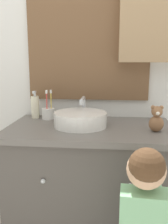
{
  "coord_description": "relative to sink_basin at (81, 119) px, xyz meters",
  "views": [
    {
      "loc": [
        0.12,
        -1.14,
        1.2
      ],
      "look_at": [
        -0.03,
        0.26,
        0.9
      ],
      "focal_mm": 40.0,
      "sensor_mm": 36.0,
      "label": 1
    }
  ],
  "objects": [
    {
      "name": "sink_basin",
      "position": [
        0.0,
        0.0,
        0.0
      ],
      "size": [
        0.32,
        0.37,
        0.16
      ],
      "color": "white",
      "rests_on": "vanity_counter"
    },
    {
      "name": "toothbrush_holder",
      "position": [
        -0.24,
        0.16,
        -0.0
      ],
      "size": [
        0.08,
        0.08,
        0.2
      ],
      "color": "silver",
      "rests_on": "vanity_counter"
    },
    {
      "name": "teddy_bear",
      "position": [
        0.43,
        -0.08,
        0.03
      ],
      "size": [
        0.08,
        0.07,
        0.15
      ],
      "color": "brown",
      "rests_on": "vanity_counter"
    },
    {
      "name": "wall_back",
      "position": [
        0.08,
        0.3,
        0.43
      ],
      "size": [
        3.2,
        0.18,
        2.5
      ],
      "color": "silver",
      "rests_on": "ground_plane"
    },
    {
      "name": "soap_dispenser",
      "position": [
        -0.34,
        0.18,
        0.03
      ],
      "size": [
        0.06,
        0.06,
        0.19
      ],
      "color": "beige",
      "rests_on": "vanity_counter"
    },
    {
      "name": "vanity_counter",
      "position": [
        0.06,
        -0.01,
        -0.45
      ],
      "size": [
        1.0,
        0.58,
        0.8
      ],
      "color": "#4C4742",
      "rests_on": "ground_plane"
    }
  ]
}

